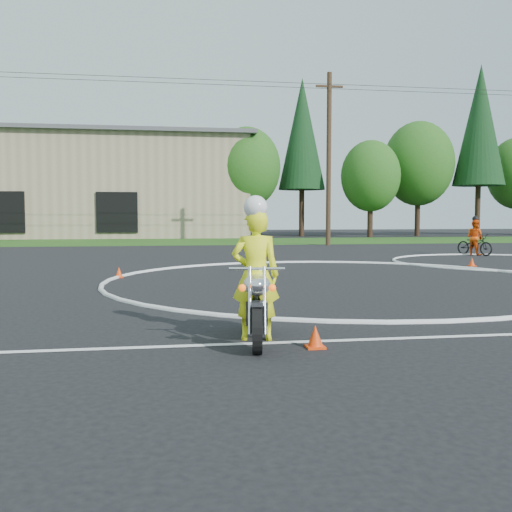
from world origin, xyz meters
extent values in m
plane|color=black|center=(0.00, 0.00, 0.00)|extent=(120.00, 120.00, 0.00)
cube|color=#1E4714|center=(0.00, 27.00, 0.01)|extent=(120.00, 10.00, 0.02)
torus|color=silver|center=(0.00, 3.00, 0.01)|extent=(12.12, 12.12, 0.12)
torus|color=silver|center=(8.00, 8.00, 0.01)|extent=(8.10, 8.10, 0.10)
cube|color=silver|center=(-3.00, -4.00, 0.01)|extent=(8.00, 0.12, 0.01)
cylinder|color=black|center=(-3.30, -4.55, 0.31)|extent=(0.21, 0.62, 0.61)
cylinder|color=black|center=(-3.09, -3.13, 0.31)|extent=(0.21, 0.62, 0.61)
cube|color=black|center=(-3.19, -3.79, 0.41)|extent=(0.37, 0.60, 0.31)
ellipsoid|color=silver|center=(-3.22, -3.99, 0.80)|extent=(0.46, 0.70, 0.29)
cube|color=black|center=(-3.14, -3.49, 0.75)|extent=(0.35, 0.64, 0.10)
cylinder|color=silver|center=(-3.38, -4.45, 0.66)|extent=(0.10, 0.37, 0.82)
cylinder|color=silver|center=(-3.20, -4.48, 0.66)|extent=(0.10, 0.37, 0.82)
cube|color=silver|center=(-3.30, -4.57, 0.63)|extent=(0.17, 0.24, 0.05)
cylinder|color=white|center=(-3.26, -4.29, 1.04)|extent=(0.71, 0.14, 0.04)
sphere|color=white|center=(-3.32, -4.65, 0.87)|extent=(0.18, 0.18, 0.18)
sphere|color=#FF590C|center=(-3.49, -4.60, 0.84)|extent=(0.09, 0.09, 0.09)
sphere|color=#FF560C|center=(-3.13, -4.65, 0.84)|extent=(0.09, 0.09, 0.09)
cylinder|color=white|center=(-2.97, -3.41, 0.31)|extent=(0.20, 0.82, 0.08)
imported|color=#F6FF1A|center=(-3.20, -3.74, 0.90)|extent=(0.71, 0.52, 1.81)
sphere|color=white|center=(-3.20, -3.79, 1.83)|extent=(0.32, 0.32, 0.32)
imported|color=black|center=(8.97, 11.73, 0.47)|extent=(1.26, 1.90, 0.94)
imported|color=#EB4E0C|center=(8.97, 11.73, 0.79)|extent=(0.84, 0.93, 1.57)
sphere|color=black|center=(8.97, 11.73, 1.59)|extent=(0.27, 0.27, 0.27)
cone|color=#F23D0C|center=(-2.51, -4.35, 0.15)|extent=(0.22, 0.22, 0.30)
cube|color=#F23D0C|center=(-2.51, -4.35, 0.01)|extent=(0.24, 0.24, 0.03)
cone|color=#F23D0C|center=(-5.72, 4.72, 0.15)|extent=(0.22, 0.22, 0.30)
cube|color=#F23D0C|center=(-5.72, 4.72, 0.01)|extent=(0.24, 0.24, 0.03)
cone|color=#F23D0C|center=(5.91, 6.57, 0.15)|extent=(0.22, 0.22, 0.30)
cube|color=#F23D0C|center=(5.91, 6.57, 0.01)|extent=(0.24, 0.24, 0.03)
cube|color=tan|center=(-18.00, 40.00, 4.00)|extent=(40.00, 16.00, 8.00)
cube|color=#4C4C51|center=(-18.00, 40.00, 8.15)|extent=(41.00, 17.00, 0.30)
cube|color=black|center=(-16.00, 31.90, 2.00)|extent=(3.00, 0.16, 3.00)
cube|color=black|center=(-8.00, 31.90, 2.00)|extent=(3.00, 0.16, 3.00)
cylinder|color=#382619|center=(2.00, 34.00, 1.62)|extent=(0.44, 0.44, 3.24)
ellipsoid|color=#1E5116|center=(2.00, 34.00, 5.58)|extent=(5.40, 5.40, 6.48)
cylinder|color=#382619|center=(7.00, 36.00, 1.98)|extent=(0.44, 0.44, 3.96)
cone|color=black|center=(7.00, 36.00, 8.63)|extent=(3.96, 3.96, 9.35)
cylinder|color=#382619|center=(12.00, 33.00, 1.44)|extent=(0.44, 0.44, 2.88)
ellipsoid|color=#1E5116|center=(12.00, 33.00, 4.96)|extent=(4.80, 4.80, 5.76)
cylinder|color=#382619|center=(17.00, 35.00, 1.80)|extent=(0.44, 0.44, 3.60)
ellipsoid|color=#1E5116|center=(17.00, 35.00, 6.20)|extent=(6.00, 6.00, 7.20)
cylinder|color=#382619|center=(22.00, 34.00, 2.16)|extent=(0.44, 0.44, 4.32)
cone|color=black|center=(22.00, 34.00, 9.42)|extent=(4.32, 4.32, 10.20)
cylinder|color=#382619|center=(-2.00, 35.00, 1.44)|extent=(0.44, 0.44, 2.88)
ellipsoid|color=#1E5116|center=(-2.00, 35.00, 4.96)|extent=(4.80, 4.80, 5.76)
cylinder|color=#473321|center=(5.00, 21.00, 5.00)|extent=(0.28, 0.28, 10.00)
cube|color=#473321|center=(5.00, 21.00, 9.20)|extent=(1.60, 0.12, 0.12)
cylinder|color=black|center=(-5.00, 20.45, 9.20)|extent=(20.00, 0.02, 0.02)
cylinder|color=black|center=(-5.00, 21.55, 9.20)|extent=(20.00, 0.02, 0.02)
cylinder|color=black|center=(15.00, 20.45, 9.20)|extent=(20.00, 0.02, 0.02)
cylinder|color=black|center=(15.00, 21.55, 9.20)|extent=(20.00, 0.02, 0.02)
camera|label=1|loc=(-4.40, -11.44, 1.71)|focal=40.00mm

